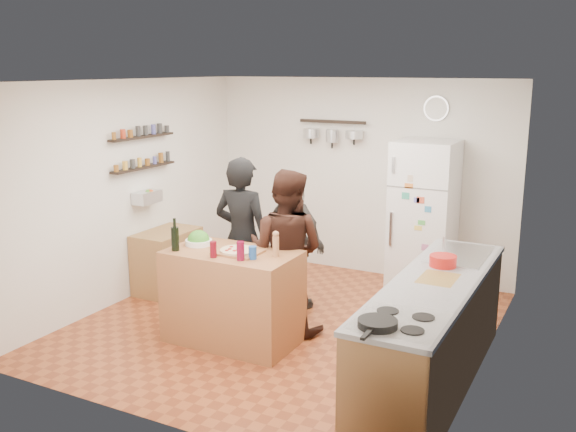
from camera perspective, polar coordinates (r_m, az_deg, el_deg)
The scene contains 26 objects.
room_shell at distance 6.75m, azimuth 1.13°, elevation 1.32°, with size 4.20×4.20×4.20m.
prep_island at distance 6.29m, azimuth -4.92°, elevation -7.14°, with size 1.25×0.72×0.91m, color #945936.
pizza_board at distance 6.09m, azimuth -4.47°, elevation -3.22°, with size 0.42×0.34×0.02m, color brown.
pizza at distance 6.09m, azimuth -4.47°, elevation -3.05°, with size 0.34×0.34×0.02m, color #CDAE87.
salad_bowl at distance 6.41m, azimuth -7.94°, elevation -2.32°, with size 0.26×0.26×0.05m, color white.
wine_bottle at distance 6.23m, azimuth -10.00°, elevation -2.03°, with size 0.08×0.08×0.23m, color black.
wine_glass_near at distance 5.96m, azimuth -6.66°, elevation -2.96°, with size 0.06×0.06×0.15m, color #5B0712.
wine_glass_far at distance 5.85m, azimuth -4.24°, elevation -3.12°, with size 0.07×0.07×0.17m, color #5E0821.
pepper_mill at distance 5.95m, azimuth -1.09°, elevation -2.71°, with size 0.06×0.06×0.20m, color #A26C43.
salt_canister at distance 5.89m, azimuth -3.17°, elevation -3.28°, with size 0.07×0.07×0.12m, color navy.
person_left at distance 6.78m, azimuth -4.08°, elevation -1.98°, with size 0.63×0.41×1.73m, color black.
person_center at distance 6.42m, azimuth -0.17°, elevation -3.16°, with size 0.81×0.63×1.66m, color black.
person_back at distance 7.02m, azimuth 0.58°, elevation -2.28°, with size 0.90×0.37×1.53m, color #302D2B.
counter_run at distance 5.58m, azimuth 12.73°, elevation -10.24°, with size 0.63×2.63×0.90m, color #9E7042.
stove_top at distance 4.55m, azimuth 9.89°, elevation -9.29°, with size 0.60×0.62×0.02m, color white.
skillet at distance 4.42m, azimuth 7.97°, elevation -9.43°, with size 0.27×0.27×0.05m, color black.
sink at distance 6.20m, azimuth 14.98°, elevation -3.39°, with size 0.50×0.80×0.03m, color silver.
cutting_board at distance 5.49m, azimuth 13.19°, elevation -5.51°, with size 0.30×0.40×0.02m, color olive.
red_bowl at distance 5.80m, azimuth 13.61°, elevation -3.89°, with size 0.24×0.24×0.10m, color red.
fridge at distance 7.74m, azimuth 11.95°, elevation -0.07°, with size 0.70×0.68×1.80m, color white.
wall_clock at distance 7.88m, azimuth 13.04°, elevation 9.30°, with size 0.30×0.30×0.03m, color silver.
spice_shelf_lower at distance 7.60m, azimuth -12.71°, elevation 4.25°, with size 0.12×1.00×0.03m, color black.
spice_shelf_upper at distance 7.55m, azimuth -12.85°, elevation 6.87°, with size 0.12×1.00×0.03m, color black.
produce_basket at distance 7.64m, azimuth -12.41°, elevation 1.65°, with size 0.18×0.35×0.14m, color silver.
side_table at distance 7.82m, azimuth -10.66°, elevation -3.94°, with size 0.50×0.80×0.73m, color #A97D47.
pot_rack at distance 8.24m, azimuth 3.97°, elevation 8.37°, with size 0.90×0.04×0.04m, color black.
Camera 1 is at (2.92, -5.53, 2.63)m, focal length 40.00 mm.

